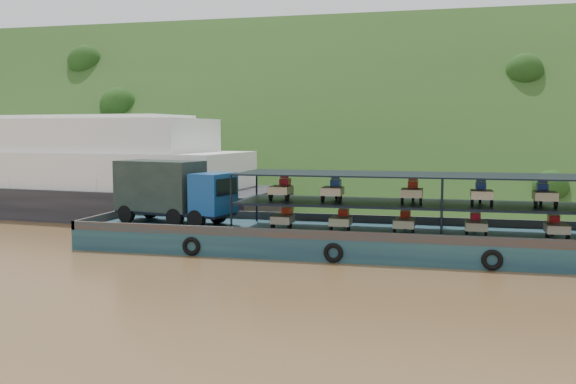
# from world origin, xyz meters

# --- Properties ---
(ground) EXTENTS (160.00, 160.00, 0.00)m
(ground) POSITION_xyz_m (0.00, 0.00, 0.00)
(ground) COLOR brown
(ground) RESTS_ON ground
(hillside) EXTENTS (140.00, 39.60, 39.60)m
(hillside) POSITION_xyz_m (0.00, 36.00, 0.00)
(hillside) COLOR #1F3B15
(hillside) RESTS_ON ground
(cargo_barge) EXTENTS (35.00, 7.18, 5.08)m
(cargo_barge) POSITION_xyz_m (2.05, 1.38, 1.28)
(cargo_barge) COLOR #122A40
(cargo_barge) RESTS_ON ground
(passenger_ferry) EXTENTS (41.38, 14.30, 8.21)m
(passenger_ferry) POSITION_xyz_m (-25.36, 12.90, 3.56)
(passenger_ferry) COLOR black
(passenger_ferry) RESTS_ON ground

